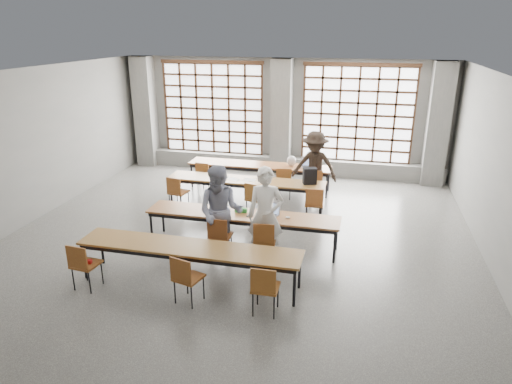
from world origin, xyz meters
TOP-DOWN VIEW (x-y plane):
  - floor at (0.00, 0.00)m, footprint 11.00×11.00m
  - ceiling at (0.00, 0.00)m, footprint 11.00×11.00m
  - wall_back at (0.00, 5.50)m, footprint 10.00×0.00m
  - wall_front at (0.00, -5.50)m, footprint 10.00×0.00m
  - wall_left at (-5.00, 0.00)m, footprint 0.00×11.00m
  - wall_right at (5.00, 0.00)m, footprint 0.00×11.00m
  - column_left at (-4.50, 5.22)m, footprint 0.60×0.55m
  - column_mid at (0.00, 5.22)m, footprint 0.60×0.55m
  - column_right at (4.50, 5.22)m, footprint 0.60×0.55m
  - window_left at (-2.25, 5.42)m, footprint 3.32×0.12m
  - window_right at (2.25, 5.42)m, footprint 3.32×0.12m
  - sill_ledge at (0.00, 5.30)m, footprint 9.80×0.35m
  - desk_row_a at (-0.30, 3.57)m, footprint 4.00×0.70m
  - desk_row_b at (-0.32, 2.16)m, footprint 4.00×0.70m
  - desk_row_c at (0.18, -0.03)m, footprint 4.00×0.70m
  - desk_row_d at (-0.34, -1.68)m, footprint 4.00×0.70m
  - chair_back_left at (-1.71, 2.94)m, footprint 0.47×0.48m
  - chair_back_mid at (0.51, 2.94)m, footprint 0.48×0.48m
  - chair_back_right at (1.32, 2.94)m, footprint 0.50×0.50m
  - chair_mid_left at (-1.93, 1.53)m, footprint 0.49×0.49m
  - chair_mid_centre at (0.06, 1.53)m, footprint 0.53×0.53m
  - chair_mid_right at (1.49, 1.53)m, footprint 0.45×0.45m
  - chair_front_left at (-0.11, -0.66)m, footprint 0.43×0.43m
  - chair_front_right at (0.79, -0.66)m, footprint 0.46×0.46m
  - chair_near_left at (-2.04, -2.31)m, footprint 0.46×0.46m
  - chair_near_mid at (-0.16, -2.31)m, footprint 0.51×0.52m
  - chair_near_right at (1.16, -2.31)m, footprint 0.43×0.43m
  - student_male at (0.78, -0.53)m, footprint 0.75×0.54m
  - student_female at (-0.12, -0.53)m, footprint 0.95×0.77m
  - student_back at (1.30, 3.07)m, footprint 1.29×0.87m
  - laptop_front at (0.76, 0.07)m, footprint 0.45×0.42m
  - laptop_back at (1.04, 3.68)m, footprint 0.40×0.36m
  - mouse at (1.13, -0.05)m, footprint 0.10×0.07m
  - green_box at (0.13, 0.05)m, footprint 0.25×0.09m
  - phone at (0.36, -0.13)m, footprint 0.14×0.11m
  - paper_sheet_a at (-0.92, 2.21)m, footprint 0.32×0.24m
  - paper_sheet_b at (-0.62, 2.11)m, footprint 0.36×0.32m
  - paper_sheet_c at (-0.22, 2.16)m, footprint 0.31×0.23m
  - backpack at (1.28, 2.21)m, footprint 0.37×0.29m
  - plastic_bag at (0.60, 3.62)m, footprint 0.27×0.22m
  - red_pouch at (-2.04, -2.23)m, footprint 0.21×0.12m

SIDE VIEW (x-z plane):
  - floor at x=0.00m, z-range 0.00..0.00m
  - sill_ledge at x=0.00m, z-range 0.00..0.50m
  - red_pouch at x=-2.04m, z-range 0.47..0.53m
  - chair_back_left at x=-1.71m, z-range 0.10..0.98m
  - chair_back_mid at x=0.51m, z-range 0.10..0.98m
  - chair_back_right at x=1.32m, z-range 0.10..0.98m
  - chair_mid_left at x=-1.93m, z-range 0.10..0.98m
  - chair_mid_centre at x=0.06m, z-range 0.10..0.98m
  - chair_mid_right at x=1.49m, z-range 0.10..0.98m
  - chair_front_left at x=-0.11m, z-range 0.10..0.98m
  - chair_front_right at x=0.79m, z-range 0.10..0.98m
  - chair_near_left at x=-2.04m, z-range 0.10..0.98m
  - chair_near_mid at x=-0.16m, z-range 0.10..0.98m
  - chair_near_right at x=1.16m, z-range 0.10..0.98m
  - desk_row_a at x=-0.30m, z-range 0.30..1.03m
  - desk_row_b at x=-0.32m, z-range 0.30..1.03m
  - desk_row_c at x=0.18m, z-range 0.30..1.03m
  - desk_row_d at x=-0.34m, z-range 0.30..1.03m
  - paper_sheet_a at x=-0.92m, z-range 0.73..0.73m
  - paper_sheet_b at x=-0.62m, z-range 0.73..0.73m
  - paper_sheet_c at x=-0.22m, z-range 0.73..0.73m
  - phone at x=0.36m, z-range 0.73..0.74m
  - mouse at x=1.13m, z-range 0.73..0.77m
  - green_box at x=0.13m, z-range 0.73..0.82m
  - laptop_front at x=0.76m, z-range 0.66..0.92m
  - laptop_back at x=1.04m, z-range 0.66..0.92m
  - plastic_bag at x=0.60m, z-range 0.73..1.02m
  - student_back at x=1.30m, z-range 0.00..1.85m
  - backpack at x=1.28m, z-range 0.73..1.13m
  - student_female at x=-0.12m, z-range 0.00..1.87m
  - student_male at x=0.78m, z-range 0.00..1.91m
  - wall_back at x=0.00m, z-range -3.25..6.75m
  - wall_front at x=0.00m, z-range -3.25..6.75m
  - wall_left at x=-5.00m, z-range -3.75..7.25m
  - wall_right at x=5.00m, z-range -3.75..7.25m
  - column_left at x=-4.50m, z-range 0.00..3.50m
  - column_mid at x=0.00m, z-range 0.00..3.50m
  - column_right at x=4.50m, z-range 0.00..3.50m
  - window_left at x=-2.25m, z-range 0.40..3.40m
  - window_right at x=2.25m, z-range 0.40..3.40m
  - ceiling at x=0.00m, z-range 3.50..3.50m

